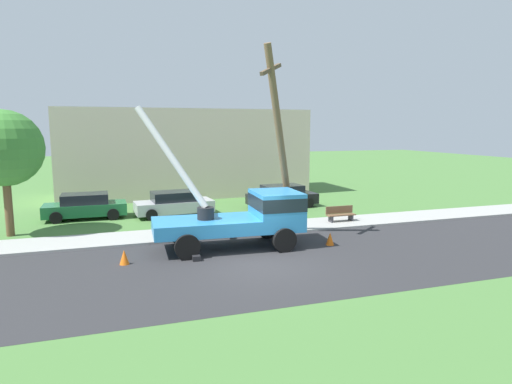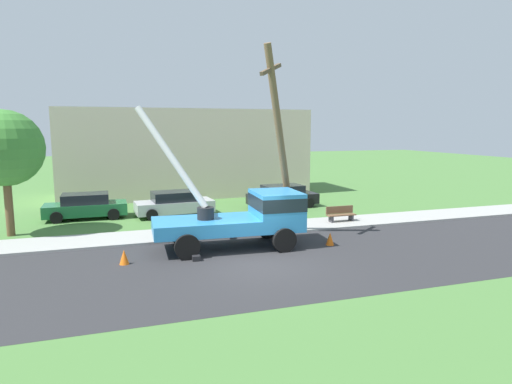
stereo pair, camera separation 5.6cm
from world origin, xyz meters
TOP-DOWN VIEW (x-y plane):
  - ground_plane at (0.00, 12.00)m, footprint 120.00×120.00m
  - road_asphalt at (0.00, 0.00)m, footprint 80.00×8.21m
  - sidewalk_strip at (0.00, 5.37)m, footprint 80.00×2.53m
  - utility_truck at (0.22, 2.48)m, footprint 6.75×3.21m
  - leaning_utility_pole at (2.19, 3.68)m, footprint 2.73×2.56m
  - traffic_cone_ahead at (3.70, 1.56)m, footprint 0.36×0.36m
  - traffic_cone_behind at (-4.89, 1.53)m, footprint 0.36×0.36m
  - parked_sedan_green at (-6.64, 10.97)m, footprint 4.42×2.05m
  - parked_sedan_silver at (-1.79, 10.26)m, footprint 4.53×2.25m
  - parked_sedan_black at (5.20, 10.88)m, footprint 4.49×2.18m
  - park_bench at (6.37, 5.44)m, footprint 1.60×0.45m
  - roadside_tree_near at (-9.83, 7.84)m, footprint 3.53×3.53m
  - lowrise_building_backdrop at (0.29, 18.50)m, footprint 18.00×6.00m

SIDE VIEW (x-z plane):
  - ground_plane at x=0.00m, z-range 0.00..0.00m
  - road_asphalt at x=0.00m, z-range 0.00..0.01m
  - sidewalk_strip at x=0.00m, z-range 0.00..0.10m
  - traffic_cone_ahead at x=3.70m, z-range 0.00..0.56m
  - traffic_cone_behind at x=-4.89m, z-range 0.00..0.56m
  - park_bench at x=6.37m, z-range 0.01..0.91m
  - parked_sedan_green at x=-6.64m, z-range 0.00..1.42m
  - parked_sedan_silver at x=-1.79m, z-range 0.00..1.42m
  - parked_sedan_black at x=5.20m, z-range 0.00..1.42m
  - utility_truck at x=0.22m, z-range -1.58..4.40m
  - lowrise_building_backdrop at x=0.29m, z-range 0.00..6.40m
  - roadside_tree_near at x=-9.83m, z-range 1.16..7.07m
  - leaning_utility_pole at x=2.19m, z-range 0.10..8.76m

